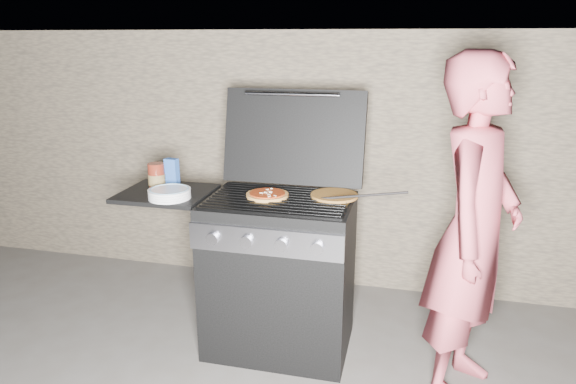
% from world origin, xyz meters
% --- Properties ---
extents(ground, '(50.00, 50.00, 0.00)m').
position_xyz_m(ground, '(0.00, 0.00, 0.00)').
color(ground, '#5F5B58').
extents(stone_wall, '(8.00, 0.35, 1.80)m').
position_xyz_m(stone_wall, '(0.00, 1.05, 0.90)').
color(stone_wall, '#7B6A53').
rests_on(stone_wall, ground).
extents(gas_grill, '(1.34, 0.79, 0.91)m').
position_xyz_m(gas_grill, '(-0.25, 0.00, 0.46)').
color(gas_grill, black).
rests_on(gas_grill, ground).
extents(pizza_topped, '(0.24, 0.24, 0.03)m').
position_xyz_m(pizza_topped, '(-0.07, 0.02, 0.92)').
color(pizza_topped, '#C0763A').
rests_on(pizza_topped, gas_grill).
extents(pizza_plain, '(0.33, 0.33, 0.01)m').
position_xyz_m(pizza_plain, '(0.29, 0.10, 0.92)').
color(pizza_plain, gold).
rests_on(pizza_plain, gas_grill).
extents(sauce_jar, '(0.12, 0.12, 0.15)m').
position_xyz_m(sauce_jar, '(-0.75, 0.05, 0.98)').
color(sauce_jar, maroon).
rests_on(sauce_jar, gas_grill).
extents(blue_carton, '(0.08, 0.05, 0.16)m').
position_xyz_m(blue_carton, '(-0.69, 0.12, 0.98)').
color(blue_carton, '#2B57AD').
rests_on(blue_carton, gas_grill).
extents(plate_stack, '(0.30, 0.30, 0.05)m').
position_xyz_m(plate_stack, '(-0.59, -0.12, 0.93)').
color(plate_stack, white).
rests_on(plate_stack, gas_grill).
extents(person, '(0.60, 0.72, 1.70)m').
position_xyz_m(person, '(1.00, -0.13, 0.85)').
color(person, '#BB4855').
rests_on(person, ground).
extents(tongs, '(0.49, 0.06, 0.10)m').
position_xyz_m(tongs, '(0.44, 0.00, 0.96)').
color(tongs, black).
rests_on(tongs, gas_grill).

